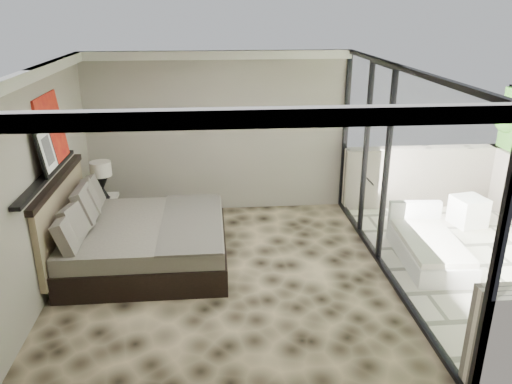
{
  "coord_description": "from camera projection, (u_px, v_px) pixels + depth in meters",
  "views": [
    {
      "loc": [
        -0.11,
        -5.99,
        3.49
      ],
      "look_at": [
        0.47,
        0.4,
        1.08
      ],
      "focal_mm": 35.0,
      "sensor_mm": 36.0,
      "label": 1
    }
  ],
  "objects": [
    {
      "name": "floor",
      "position": [
        224.0,
        277.0,
        6.83
      ],
      "size": [
        5.0,
        5.0,
        0.0
      ],
      "primitive_type": "plane",
      "color": "black",
      "rests_on": "ground"
    },
    {
      "name": "ceiling",
      "position": [
        219.0,
        69.0,
        5.85
      ],
      "size": [
        4.5,
        5.0,
        0.02
      ],
      "primitive_type": "cube",
      "color": "silver",
      "rests_on": "back_wall"
    },
    {
      "name": "back_wall",
      "position": [
        218.0,
        134.0,
        8.66
      ],
      "size": [
        4.5,
        0.02,
        2.8
      ],
      "primitive_type": "cube",
      "color": "gray",
      "rests_on": "floor"
    },
    {
      "name": "left_wall",
      "position": [
        40.0,
        186.0,
        6.15
      ],
      "size": [
        0.02,
        5.0,
        2.8
      ],
      "primitive_type": "cube",
      "color": "gray",
      "rests_on": "floor"
    },
    {
      "name": "glass_wall",
      "position": [
        394.0,
        176.0,
        6.52
      ],
      "size": [
        0.08,
        5.0,
        2.8
      ],
      "primitive_type": "cube",
      "color": "white",
      "rests_on": "floor"
    },
    {
      "name": "terrace_slab",
      "position": [
        485.0,
        269.0,
        7.16
      ],
      "size": [
        3.0,
        5.0,
        0.12
      ],
      "primitive_type": "cube",
      "color": "beige",
      "rests_on": "ground"
    },
    {
      "name": "picture_ledge",
      "position": [
        46.0,
        176.0,
        6.21
      ],
      "size": [
        0.12,
        2.2,
        0.05
      ],
      "primitive_type": "cube",
      "color": "black",
      "rests_on": "left_wall"
    },
    {
      "name": "bed",
      "position": [
        140.0,
        239.0,
        7.1
      ],
      "size": [
        2.27,
        2.2,
        1.26
      ],
      "color": "black",
      "rests_on": "floor"
    },
    {
      "name": "nightstand",
      "position": [
        104.0,
        213.0,
        8.34
      ],
      "size": [
        0.49,
        0.49,
        0.47
      ],
      "primitive_type": "cube",
      "rotation": [
        0.0,
        0.0,
        -0.04
      ],
      "color": "black",
      "rests_on": "floor"
    },
    {
      "name": "table_lamp",
      "position": [
        101.0,
        175.0,
        8.06
      ],
      "size": [
        0.34,
        0.34,
        0.62
      ],
      "color": "black",
      "rests_on": "nightstand"
    },
    {
      "name": "abstract_canvas",
      "position": [
        51.0,
        129.0,
        6.5
      ],
      "size": [
        0.13,
        0.9,
        0.9
      ],
      "primitive_type": "cube",
      "rotation": [
        0.0,
        -0.1,
        0.0
      ],
      "color": "#9E440D",
      "rests_on": "picture_ledge"
    },
    {
      "name": "framed_print",
      "position": [
        46.0,
        151.0,
        6.1
      ],
      "size": [
        0.11,
        0.5,
        0.6
      ],
      "primitive_type": "cube",
      "rotation": [
        0.0,
        -0.14,
        0.0
      ],
      "color": "black",
      "rests_on": "picture_ledge"
    },
    {
      "name": "ottoman",
      "position": [
        468.0,
        211.0,
        8.4
      ],
      "size": [
        0.57,
        0.57,
        0.49
      ],
      "primitive_type": "cube",
      "rotation": [
        0.0,
        0.0,
        0.19
      ],
      "color": "white",
      "rests_on": "terrace_slab"
    },
    {
      "name": "lounger",
      "position": [
        428.0,
        247.0,
        7.25
      ],
      "size": [
        0.91,
        1.66,
        0.63
      ],
      "rotation": [
        0.0,
        0.0,
        -0.07
      ],
      "color": "silver",
      "rests_on": "terrace_slab"
    }
  ]
}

